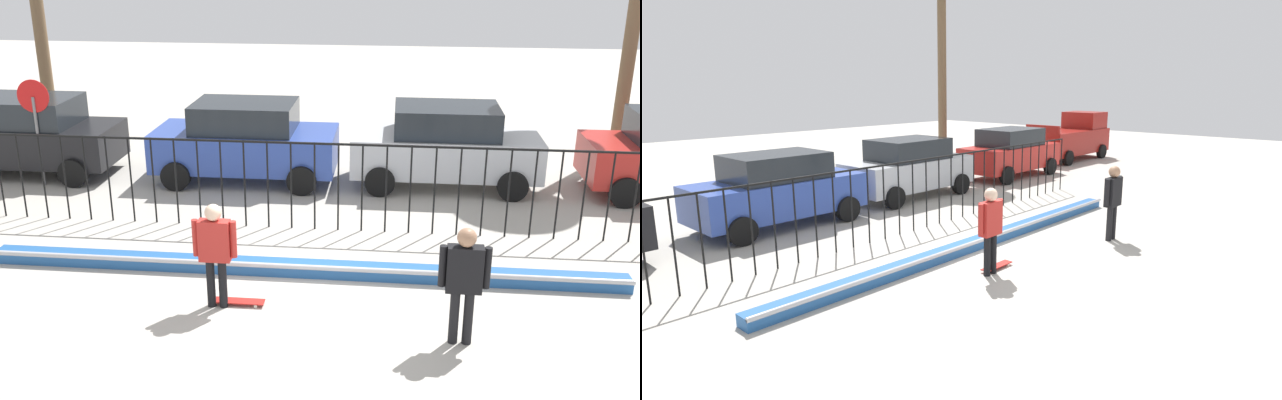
% 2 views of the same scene
% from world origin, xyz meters
% --- Properties ---
extents(ground_plane, '(60.00, 60.00, 0.00)m').
position_xyz_m(ground_plane, '(0.00, 0.00, 0.00)').
color(ground_plane, '#ADA89E').
extents(bowl_coping_ledge, '(11.00, 0.40, 0.27)m').
position_xyz_m(bowl_coping_ledge, '(0.00, 1.02, 0.12)').
color(bowl_coping_ledge, '#235699').
rests_on(bowl_coping_ledge, ground).
extents(perimeter_fence, '(14.04, 0.04, 1.79)m').
position_xyz_m(perimeter_fence, '(0.00, 3.13, 1.10)').
color(perimeter_fence, black).
rests_on(perimeter_fence, ground).
extents(skateboarder, '(0.69, 0.26, 1.72)m').
position_xyz_m(skateboarder, '(-1.15, -0.26, 1.03)').
color(skateboarder, black).
rests_on(skateboarder, ground).
extents(skateboard, '(0.80, 0.20, 0.07)m').
position_xyz_m(skateboard, '(-0.82, -0.17, 0.06)').
color(skateboard, '#A51E19').
rests_on(skateboard, ground).
extents(camera_operator, '(0.72, 0.27, 1.77)m').
position_xyz_m(camera_operator, '(2.57, -0.95, 1.06)').
color(camera_operator, black).
rests_on(camera_operator, ground).
extents(parked_car_blue, '(4.30, 2.12, 1.90)m').
position_xyz_m(parked_car_blue, '(-1.99, 6.08, 0.97)').
color(parked_car_blue, '#2D479E').
rests_on(parked_car_blue, ground).
extents(parked_car_silver, '(4.30, 2.12, 1.90)m').
position_xyz_m(parked_car_silver, '(2.69, 6.19, 0.97)').
color(parked_car_silver, '#B7BABF').
rests_on(parked_car_silver, ground).
extents(parked_car_red, '(4.30, 2.12, 1.90)m').
position_xyz_m(parked_car_red, '(7.97, 6.03, 0.97)').
color(parked_car_red, '#B2231E').
rests_on(parked_car_red, ground).
extents(pickup_truck, '(4.70, 2.12, 2.24)m').
position_xyz_m(pickup_truck, '(13.85, 6.72, 1.04)').
color(pickup_truck, maroon).
rests_on(pickup_truck, ground).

